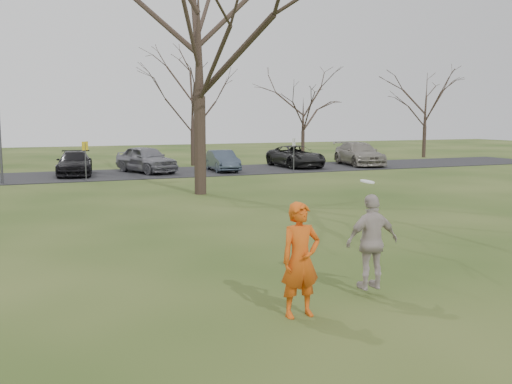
# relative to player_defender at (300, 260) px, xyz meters

# --- Properties ---
(ground) EXTENTS (120.00, 120.00, 0.00)m
(ground) POSITION_rel_player_defender_xyz_m (1.15, 0.65, -0.97)
(ground) COLOR #1E380F
(ground) RESTS_ON ground
(parking_strip) EXTENTS (62.00, 6.50, 0.04)m
(parking_strip) POSITION_rel_player_defender_xyz_m (1.15, 25.65, -0.95)
(parking_strip) COLOR black
(parking_strip) RESTS_ON ground
(player_defender) EXTENTS (0.71, 0.47, 1.94)m
(player_defender) POSITION_rel_player_defender_xyz_m (0.00, 0.00, 0.00)
(player_defender) COLOR #D55011
(player_defender) RESTS_ON ground
(car_3) EXTENTS (2.51, 4.88, 1.35)m
(car_3) POSITION_rel_player_defender_xyz_m (-1.08, 26.00, -0.25)
(car_3) COLOR black
(car_3) RESTS_ON parking_strip
(car_4) EXTENTS (3.33, 5.03, 1.59)m
(car_4) POSITION_rel_player_defender_xyz_m (3.01, 25.98, -0.13)
(car_4) COLOR slate
(car_4) RESTS_ON parking_strip
(car_5) EXTENTS (1.60, 3.93, 1.27)m
(car_5) POSITION_rel_player_defender_xyz_m (7.50, 25.13, -0.30)
(car_5) COLOR #34404E
(car_5) RESTS_ON parking_strip
(car_6) EXTENTS (2.39, 5.09, 1.41)m
(car_6) POSITION_rel_player_defender_xyz_m (12.96, 26.00, -0.23)
(car_6) COLOR black
(car_6) RESTS_ON parking_strip
(car_7) EXTENTS (3.09, 5.66, 1.56)m
(car_7) POSITION_rel_player_defender_xyz_m (17.63, 25.62, -0.15)
(car_7) COLOR gray
(car_7) RESTS_ON parking_strip
(catching_play) EXTENTS (1.07, 0.58, 2.04)m
(catching_play) POSITION_rel_player_defender_xyz_m (1.72, 0.46, 0.07)
(catching_play) COLOR #B7A8A4
(catching_play) RESTS_ON ground
(sign_yellow) EXTENTS (0.35, 0.35, 2.08)m
(sign_yellow) POSITION_rel_player_defender_xyz_m (-0.85, 22.65, 0.48)
(sign_yellow) COLOR #47474C
(sign_yellow) RESTS_ON ground
(sign_white) EXTENTS (0.35, 0.35, 2.08)m
(sign_white) POSITION_rel_player_defender_xyz_m (11.15, 22.65, 0.48)
(sign_white) COLOR #47474C
(sign_white) RESTS_ON ground
(big_tree) EXTENTS (9.00, 9.00, 14.00)m
(big_tree) POSITION_rel_player_defender_xyz_m (3.15, 15.65, 6.03)
(big_tree) COLOR #352821
(big_tree) RESTS_ON ground
(small_tree_row) EXTENTS (55.00, 5.90, 8.50)m
(small_tree_row) POSITION_rel_player_defender_xyz_m (5.53, 30.71, 2.92)
(small_tree_row) COLOR #352821
(small_tree_row) RESTS_ON ground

